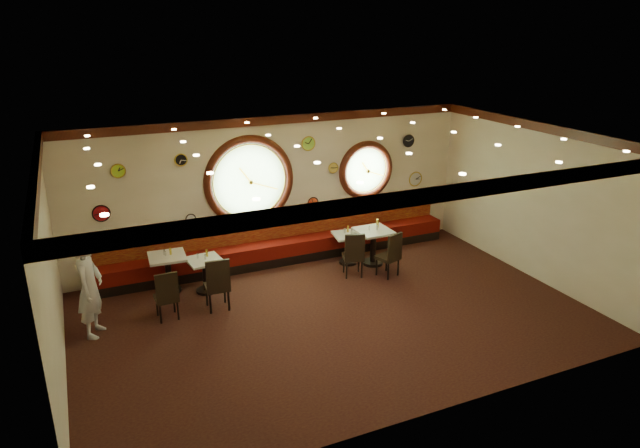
{
  "coord_description": "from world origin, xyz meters",
  "views": [
    {
      "loc": [
        -3.99,
        -8.28,
        5.04
      ],
      "look_at": [
        0.06,
        0.8,
        1.5
      ],
      "focal_mm": 32.0,
      "sensor_mm": 36.0,
      "label": 1
    }
  ],
  "objects_px": {
    "condiment_d_salt": "(369,228)",
    "condiment_d_bottle": "(377,223)",
    "condiment_a_pepper": "(165,253)",
    "chair_a": "(167,293)",
    "condiment_d_pepper": "(377,227)",
    "condiment_b_bottle": "(207,253)",
    "chair_d": "(391,252)",
    "condiment_a_bottle": "(170,251)",
    "condiment_b_pepper": "(205,257)",
    "table_d": "(373,243)",
    "condiment_c_bottle": "(348,229)",
    "chair_c": "(354,252)",
    "table_b": "(205,271)",
    "condiment_b_salt": "(198,256)",
    "waiter": "(90,288)",
    "table_a": "(168,269)",
    "table_c": "(348,245)",
    "condiment_a_salt": "(164,252)",
    "condiment_c_pepper": "(351,232)",
    "condiment_c_salt": "(345,231)",
    "chair_b": "(217,281)"
  },
  "relations": [
    {
      "from": "condiment_d_salt",
      "to": "condiment_d_bottle",
      "type": "relative_size",
      "value": 0.55
    },
    {
      "from": "condiment_d_bottle",
      "to": "condiment_a_pepper",
      "type": "bearing_deg",
      "value": 175.68
    },
    {
      "from": "condiment_d_bottle",
      "to": "chair_a",
      "type": "bearing_deg",
      "value": -170.09
    },
    {
      "from": "condiment_d_pepper",
      "to": "condiment_b_bottle",
      "type": "relative_size",
      "value": 0.78
    },
    {
      "from": "chair_d",
      "to": "condiment_a_bottle",
      "type": "relative_size",
      "value": 4.4
    },
    {
      "from": "condiment_a_pepper",
      "to": "condiment_b_pepper",
      "type": "bearing_deg",
      "value": -26.04
    },
    {
      "from": "table_d",
      "to": "condiment_c_bottle",
      "type": "height_order",
      "value": "condiment_c_bottle"
    },
    {
      "from": "condiment_d_pepper",
      "to": "condiment_d_bottle",
      "type": "relative_size",
      "value": 0.63
    },
    {
      "from": "chair_c",
      "to": "condiment_d_salt",
      "type": "xyz_separation_m",
      "value": [
        0.6,
        0.46,
        0.29
      ]
    },
    {
      "from": "chair_a",
      "to": "chair_c",
      "type": "height_order",
      "value": "chair_c"
    },
    {
      "from": "chair_d",
      "to": "table_b",
      "type": "bearing_deg",
      "value": 147.67
    },
    {
      "from": "chair_c",
      "to": "condiment_b_salt",
      "type": "height_order",
      "value": "chair_c"
    },
    {
      "from": "chair_c",
      "to": "condiment_a_bottle",
      "type": "bearing_deg",
      "value": -177.79
    },
    {
      "from": "table_b",
      "to": "waiter",
      "type": "bearing_deg",
      "value": -158.65
    },
    {
      "from": "table_a",
      "to": "table_b",
      "type": "bearing_deg",
      "value": -25.7
    },
    {
      "from": "chair_d",
      "to": "condiment_d_pepper",
      "type": "height_order",
      "value": "chair_d"
    },
    {
      "from": "condiment_a_bottle",
      "to": "condiment_d_bottle",
      "type": "height_order",
      "value": "condiment_d_bottle"
    },
    {
      "from": "chair_a",
      "to": "condiment_c_bottle",
      "type": "bearing_deg",
      "value": 13.07
    },
    {
      "from": "table_c",
      "to": "condiment_a_salt",
      "type": "distance_m",
      "value": 3.91
    },
    {
      "from": "condiment_c_pepper",
      "to": "condiment_d_pepper",
      "type": "distance_m",
      "value": 0.56
    },
    {
      "from": "condiment_c_salt",
      "to": "condiment_d_pepper",
      "type": "distance_m",
      "value": 0.71
    },
    {
      "from": "table_b",
      "to": "condiment_a_salt",
      "type": "bearing_deg",
      "value": 151.34
    },
    {
      "from": "condiment_d_salt",
      "to": "condiment_b_pepper",
      "type": "bearing_deg",
      "value": 178.71
    },
    {
      "from": "chair_c",
      "to": "condiment_c_pepper",
      "type": "xyz_separation_m",
      "value": [
        0.28,
        0.66,
        0.18
      ]
    },
    {
      "from": "chair_d",
      "to": "condiment_b_bottle",
      "type": "distance_m",
      "value": 3.74
    },
    {
      "from": "chair_c",
      "to": "condiment_c_salt",
      "type": "relative_size",
      "value": 5.49
    },
    {
      "from": "condiment_d_bottle",
      "to": "condiment_b_pepper",
      "type": "bearing_deg",
      "value": -180.0
    },
    {
      "from": "table_c",
      "to": "chair_c",
      "type": "height_order",
      "value": "chair_c"
    },
    {
      "from": "condiment_c_pepper",
      "to": "condiment_a_pepper",
      "type": "bearing_deg",
      "value": 176.71
    },
    {
      "from": "chair_a",
      "to": "condiment_c_salt",
      "type": "xyz_separation_m",
      "value": [
        4.02,
        1.06,
        0.2
      ]
    },
    {
      "from": "condiment_b_pepper",
      "to": "chair_a",
      "type": "bearing_deg",
      "value": -137.44
    },
    {
      "from": "condiment_d_salt",
      "to": "condiment_b_bottle",
      "type": "height_order",
      "value": "condiment_d_salt"
    },
    {
      "from": "table_c",
      "to": "condiment_a_pepper",
      "type": "height_order",
      "value": "condiment_a_pepper"
    },
    {
      "from": "condiment_c_salt",
      "to": "condiment_a_pepper",
      "type": "relative_size",
      "value": 1.23
    },
    {
      "from": "chair_d",
      "to": "condiment_a_pepper",
      "type": "relative_size",
      "value": 6.67
    },
    {
      "from": "condiment_d_bottle",
      "to": "condiment_a_salt",
      "type": "bearing_deg",
      "value": 175.0
    },
    {
      "from": "chair_a",
      "to": "chair_c",
      "type": "bearing_deg",
      "value": 2.42
    },
    {
      "from": "chair_d",
      "to": "condiment_b_bottle",
      "type": "xyz_separation_m",
      "value": [
        -3.6,
        0.98,
        0.21
      ]
    },
    {
      "from": "condiment_d_bottle",
      "to": "chair_d",
      "type": "bearing_deg",
      "value": -99.29
    },
    {
      "from": "table_a",
      "to": "condiment_a_salt",
      "type": "distance_m",
      "value": 0.34
    },
    {
      "from": "condiment_b_salt",
      "to": "condiment_c_salt",
      "type": "xyz_separation_m",
      "value": [
        3.25,
        0.12,
        -0.01
      ]
    },
    {
      "from": "chair_a",
      "to": "condiment_d_salt",
      "type": "relative_size",
      "value": 5.79
    },
    {
      "from": "chair_c",
      "to": "condiment_a_bottle",
      "type": "distance_m",
      "value": 3.67
    },
    {
      "from": "table_b",
      "to": "chair_d",
      "type": "bearing_deg",
      "value": -13.22
    },
    {
      "from": "condiment_a_salt",
      "to": "condiment_d_pepper",
      "type": "xyz_separation_m",
      "value": [
        4.43,
        -0.53,
        0.03
      ]
    },
    {
      "from": "condiment_d_salt",
      "to": "condiment_b_pepper",
      "type": "distance_m",
      "value": 3.56
    },
    {
      "from": "table_a",
      "to": "chair_b",
      "type": "xyz_separation_m",
      "value": [
        0.69,
        -1.16,
        0.11
      ]
    },
    {
      "from": "condiment_c_bottle",
      "to": "condiment_a_salt",
      "type": "bearing_deg",
      "value": 178.11
    },
    {
      "from": "condiment_c_pepper",
      "to": "condiment_b_bottle",
      "type": "relative_size",
      "value": 0.75
    },
    {
      "from": "condiment_a_salt",
      "to": "condiment_b_pepper",
      "type": "height_order",
      "value": "condiment_a_salt"
    }
  ]
}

